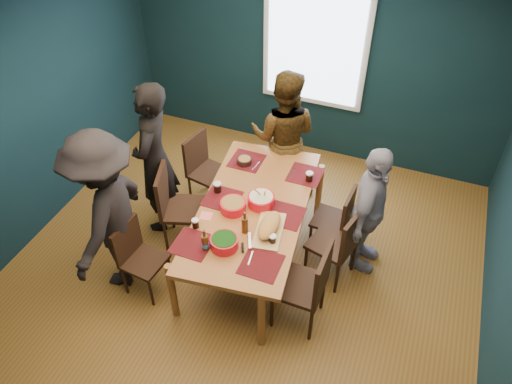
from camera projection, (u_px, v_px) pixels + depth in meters
room at (250, 160)px, 4.80m from camera, size 5.01×5.01×2.71m
dining_table at (253, 212)px, 5.19m from camera, size 1.29×2.23×0.81m
chair_left_far at (203, 165)px, 6.07m from camera, size 0.50×0.50×0.94m
chair_left_mid at (174, 202)px, 5.51m from camera, size 0.58×0.58×1.01m
chair_left_near at (137, 253)px, 5.06m from camera, size 0.43×0.43×0.87m
chair_right_far at (339, 216)px, 5.47m from camera, size 0.41×0.41×0.85m
chair_right_mid at (341, 241)px, 5.10m from camera, size 0.54×0.54×0.98m
chair_right_near at (310, 282)px, 4.67m from camera, size 0.47×0.47×1.03m
person_far_left at (154, 160)px, 5.52m from camera, size 0.59×0.77×1.86m
person_back at (283, 136)px, 5.98m from camera, size 0.91×0.76×1.71m
person_right at (369, 211)px, 5.13m from camera, size 0.44×0.93×1.55m
person_near_left at (108, 213)px, 4.89m from camera, size 0.82×1.27×1.85m
bowl_salad at (233, 206)px, 5.06m from camera, size 0.27×0.27×0.11m
bowl_dumpling at (261, 200)px, 5.13m from camera, size 0.28×0.28×0.26m
bowl_herbs at (224, 242)px, 4.68m from camera, size 0.27×0.27×0.12m
cutting_board at (269, 227)px, 4.83m from camera, size 0.35×0.65×0.14m
small_bowl at (244, 161)px, 5.65m from camera, size 0.17×0.17×0.07m
beer_bottle_a at (205, 243)px, 4.64m from camera, size 0.07×0.07×0.25m
beer_bottle_b at (245, 224)px, 4.81m from camera, size 0.07×0.07×0.26m
cola_glass_a at (195, 223)px, 4.88m from camera, size 0.07×0.07×0.10m
cola_glass_b at (273, 239)px, 4.73m from camera, size 0.07×0.07×0.10m
cola_glass_c at (309, 176)px, 5.41m from camera, size 0.08×0.08×0.11m
cola_glass_d at (217, 187)px, 5.27m from camera, size 0.08×0.08×0.12m
napkin_a at (285, 216)px, 5.04m from camera, size 0.16×0.16×0.00m
napkin_b at (206, 216)px, 5.04m from camera, size 0.14×0.14×0.00m
napkin_c at (262, 261)px, 4.59m from camera, size 0.17×0.17×0.00m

